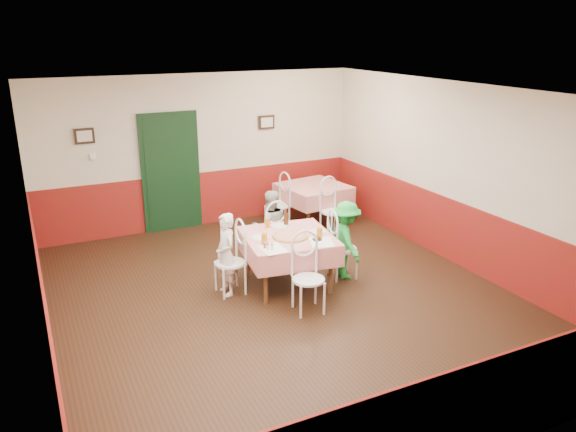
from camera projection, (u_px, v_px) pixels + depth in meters
name	position (u px, v px, depth m)	size (l,w,h in m)	color
floor	(283.00, 298.00, 7.76)	(7.00, 7.00, 0.00)	black
ceiling	(283.00, 92.00, 6.87)	(7.00, 7.00, 0.00)	white
back_wall	(201.00, 151.00, 10.30)	(6.00, 0.10, 2.80)	beige
front_wall	(478.00, 320.00, 4.33)	(6.00, 0.10, 2.80)	beige
left_wall	(33.00, 237.00, 6.07)	(0.10, 7.00, 2.80)	beige
right_wall	(460.00, 176.00, 8.56)	(0.10, 7.00, 2.80)	beige
wainscot_back	(204.00, 198.00, 10.57)	(6.00, 0.03, 1.00)	maroon
wainscot_front	(465.00, 416.00, 4.63)	(6.00, 0.03, 1.00)	maroon
wainscot_left	(46.00, 311.00, 6.36)	(0.03, 7.00, 1.00)	maroon
wainscot_right	(454.00, 232.00, 8.84)	(0.03, 7.00, 1.00)	maroon
door	(171.00, 174.00, 10.12)	(0.96, 0.06, 2.10)	black
picture_left	(84.00, 136.00, 9.28)	(0.32, 0.03, 0.26)	black
picture_right	(267.00, 122.00, 10.65)	(0.32, 0.03, 0.26)	black
thermostat	(93.00, 156.00, 9.43)	(0.10, 0.03, 0.10)	white
main_table	(288.00, 261.00, 8.05)	(1.22, 1.22, 0.77)	red
second_table	(313.00, 205.00, 10.61)	(1.12, 1.12, 0.77)	red
chair_left	(230.00, 263.00, 7.78)	(0.42, 0.42, 0.90)	white
chair_right	(343.00, 249.00, 8.28)	(0.42, 0.42, 0.90)	white
chair_far	(271.00, 236.00, 8.79)	(0.42, 0.42, 0.90)	white
chair_near	(309.00, 280.00, 7.26)	(0.42, 0.42, 0.90)	white
chair_second_a	(277.00, 206.00, 10.27)	(0.42, 0.42, 0.90)	white
chair_second_b	(333.00, 212.00, 9.94)	(0.42, 0.42, 0.90)	white
pizza	(290.00, 236.00, 7.86)	(0.49, 0.49, 0.03)	#B74723
plate_left	(260.00, 237.00, 7.83)	(0.25, 0.25, 0.01)	white
plate_right	(317.00, 232.00, 8.05)	(0.25, 0.25, 0.01)	white
plate_far	(280.00, 226.00, 8.28)	(0.25, 0.25, 0.01)	white
glass_a	(264.00, 239.00, 7.58)	(0.08, 0.08, 0.15)	#BF7219
glass_b	(319.00, 233.00, 7.80)	(0.08, 0.08, 0.15)	#BF7219
glass_c	(267.00, 223.00, 8.23)	(0.07, 0.07, 0.13)	#BF7219
beer_bottle	(286.00, 218.00, 8.30)	(0.06, 0.06, 0.24)	#381C0A
shaker_a	(268.00, 247.00, 7.40)	(0.04, 0.04, 0.09)	silver
shaker_b	(272.00, 247.00, 7.39)	(0.04, 0.04, 0.09)	silver
shaker_c	(265.00, 245.00, 7.45)	(0.04, 0.04, 0.09)	#B23319
menu_left	(273.00, 249.00, 7.44)	(0.30, 0.40, 0.00)	white
menu_right	(321.00, 242.00, 7.69)	(0.30, 0.40, 0.00)	white
wallet	(317.00, 240.00, 7.74)	(0.11, 0.09, 0.02)	black
diner_left	(226.00, 254.00, 7.72)	(0.43, 0.28, 1.17)	gray
diner_far	(270.00, 227.00, 8.79)	(0.57, 0.44, 1.17)	gray
diner_right	(346.00, 240.00, 8.25)	(0.76, 0.43, 1.17)	gray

